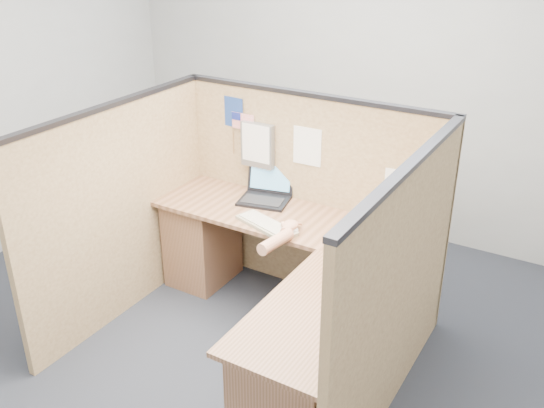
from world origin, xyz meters
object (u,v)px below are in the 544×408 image
Objects in this scene: laptop at (269,191)px; mouse at (291,229)px; l_desk at (282,293)px; keyboard at (266,225)px.

laptop is 0.54m from mouse.
laptop is 3.38× the size of mouse.
l_desk is at bearing -74.25° from mouse.
laptop reaches higher than l_desk.
laptop reaches higher than keyboard.
mouse reaches higher than keyboard.
mouse is (-0.06, 0.21, 0.36)m from l_desk.
laptop is at bearing 127.75° from l_desk.
keyboard is at bearing 140.78° from l_desk.
laptop is at bearing 136.64° from keyboard.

